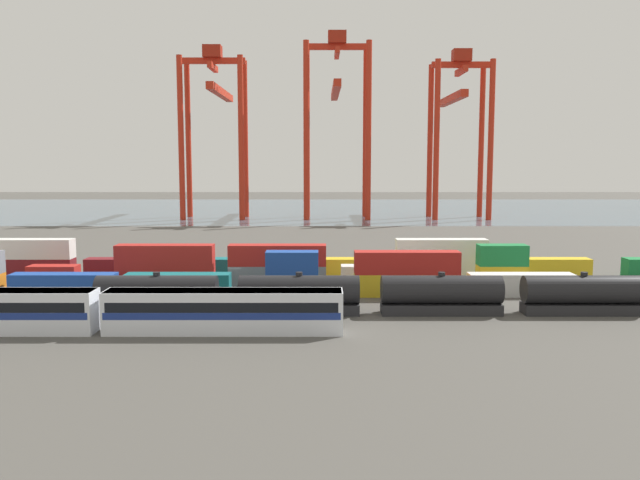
% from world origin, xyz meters
% --- Properties ---
extents(ground_plane, '(420.00, 420.00, 0.00)m').
position_xyz_m(ground_plane, '(0.00, 40.00, 0.00)').
color(ground_plane, '#4C4944').
extents(harbour_water, '(400.00, 110.00, 0.01)m').
position_xyz_m(harbour_water, '(0.00, 131.43, 0.00)').
color(harbour_water, '#475B6B').
rests_on(harbour_water, ground_plane).
extents(passenger_train, '(44.04, 3.14, 3.90)m').
position_xyz_m(passenger_train, '(-9.03, -22.57, 2.14)').
color(passenger_train, silver).
rests_on(passenger_train, ground_plane).
extents(freight_tank_row, '(70.15, 2.87, 4.33)m').
position_xyz_m(freight_tank_row, '(23.29, -15.21, 2.04)').
color(freight_tank_row, '#232326').
rests_on(freight_tank_row, ground_plane).
extents(shipping_container_2, '(12.10, 2.44, 2.60)m').
position_xyz_m(shipping_container_2, '(-18.76, -5.96, 1.30)').
color(shipping_container_2, '#1C4299').
rests_on(shipping_container_2, ground_plane).
extents(shipping_container_3, '(12.10, 2.44, 2.60)m').
position_xyz_m(shipping_container_3, '(-5.52, -5.96, 1.30)').
color(shipping_container_3, '#146066').
rests_on(shipping_container_3, ground_plane).
extents(shipping_container_4, '(6.04, 2.44, 2.60)m').
position_xyz_m(shipping_container_4, '(7.72, -5.96, 1.30)').
color(shipping_container_4, '#146066').
rests_on(shipping_container_4, ground_plane).
extents(shipping_container_5, '(6.04, 2.44, 2.60)m').
position_xyz_m(shipping_container_5, '(7.72, -5.96, 3.90)').
color(shipping_container_5, '#1C4299').
rests_on(shipping_container_5, shipping_container_4).
extents(shipping_container_6, '(12.10, 2.44, 2.60)m').
position_xyz_m(shipping_container_6, '(20.96, -5.96, 1.30)').
color(shipping_container_6, gold).
rests_on(shipping_container_6, ground_plane).
extents(shipping_container_7, '(12.10, 2.44, 2.60)m').
position_xyz_m(shipping_container_7, '(20.96, -5.96, 3.90)').
color(shipping_container_7, '#AD211C').
rests_on(shipping_container_7, shipping_container_6).
extents(shipping_container_8, '(12.10, 2.44, 2.60)m').
position_xyz_m(shipping_container_8, '(34.20, -5.96, 1.30)').
color(shipping_container_8, silver).
rests_on(shipping_container_8, ground_plane).
extents(shipping_container_10, '(6.04, 2.44, 2.60)m').
position_xyz_m(shipping_container_10, '(-22.35, 0.07, 1.30)').
color(shipping_container_10, '#AD211C').
rests_on(shipping_container_10, ground_plane).
extents(shipping_container_11, '(12.10, 2.44, 2.60)m').
position_xyz_m(shipping_container_11, '(-8.36, 0.07, 1.30)').
color(shipping_container_11, '#AD211C').
rests_on(shipping_container_11, ground_plane).
extents(shipping_container_12, '(12.10, 2.44, 2.60)m').
position_xyz_m(shipping_container_12, '(-8.36, 0.07, 3.90)').
color(shipping_container_12, '#AD211C').
rests_on(shipping_container_12, shipping_container_11).
extents(shipping_container_13, '(12.10, 2.44, 2.60)m').
position_xyz_m(shipping_container_13, '(5.63, 0.07, 1.30)').
color(shipping_container_13, slate).
rests_on(shipping_container_13, ground_plane).
extents(shipping_container_14, '(12.10, 2.44, 2.60)m').
position_xyz_m(shipping_container_14, '(5.63, 0.07, 3.90)').
color(shipping_container_14, '#AD211C').
rests_on(shipping_container_14, shipping_container_13).
extents(shipping_container_15, '(12.10, 2.44, 2.60)m').
position_xyz_m(shipping_container_15, '(19.63, 0.07, 1.30)').
color(shipping_container_15, silver).
rests_on(shipping_container_15, ground_plane).
extents(shipping_container_16, '(6.04, 2.44, 2.60)m').
position_xyz_m(shipping_container_16, '(33.62, 0.07, 1.30)').
color(shipping_container_16, gold).
rests_on(shipping_container_16, ground_plane).
extents(shipping_container_17, '(6.04, 2.44, 2.60)m').
position_xyz_m(shipping_container_17, '(33.62, 0.07, 3.90)').
color(shipping_container_17, '#197538').
rests_on(shipping_container_17, shipping_container_16).
extents(shipping_container_18, '(12.10, 2.44, 2.60)m').
position_xyz_m(shipping_container_18, '(-28.14, 6.10, 1.30)').
color(shipping_container_18, maroon).
rests_on(shipping_container_18, ground_plane).
extents(shipping_container_19, '(12.10, 2.44, 2.60)m').
position_xyz_m(shipping_container_19, '(-28.14, 6.10, 3.90)').
color(shipping_container_19, silver).
rests_on(shipping_container_19, shipping_container_18).
extents(shipping_container_20, '(12.10, 2.44, 2.60)m').
position_xyz_m(shipping_container_20, '(-14.32, 6.10, 1.30)').
color(shipping_container_20, maroon).
rests_on(shipping_container_20, ground_plane).
extents(shipping_container_21, '(12.10, 2.44, 2.60)m').
position_xyz_m(shipping_container_21, '(-0.50, 6.10, 1.30)').
color(shipping_container_21, '#146066').
rests_on(shipping_container_21, ground_plane).
extents(shipping_container_22, '(12.10, 2.44, 2.60)m').
position_xyz_m(shipping_container_22, '(13.31, 6.10, 1.30)').
color(shipping_container_22, gold).
rests_on(shipping_container_22, ground_plane).
extents(shipping_container_23, '(12.10, 2.44, 2.60)m').
position_xyz_m(shipping_container_23, '(27.13, 6.10, 1.30)').
color(shipping_container_23, silver).
rests_on(shipping_container_23, ground_plane).
extents(shipping_container_24, '(12.10, 2.44, 2.60)m').
position_xyz_m(shipping_container_24, '(27.13, 6.10, 3.90)').
color(shipping_container_24, silver).
rests_on(shipping_container_24, shipping_container_23).
extents(shipping_container_25, '(12.10, 2.44, 2.60)m').
position_xyz_m(shipping_container_25, '(40.95, 6.10, 1.30)').
color(shipping_container_25, gold).
rests_on(shipping_container_25, ground_plane).
extents(gantry_crane_west, '(17.32, 39.17, 45.87)m').
position_xyz_m(gantry_crane_west, '(-17.56, 101.91, 28.39)').
color(gantry_crane_west, red).
rests_on(gantry_crane_west, ground_plane).
extents(gantry_crane_central, '(17.79, 41.33, 49.50)m').
position_xyz_m(gantry_crane_central, '(15.46, 102.05, 30.04)').
color(gantry_crane_central, red).
rests_on(gantry_crane_central, ground_plane).
extents(gantry_crane_east, '(15.77, 35.29, 44.84)m').
position_xyz_m(gantry_crane_east, '(48.47, 101.30, 27.34)').
color(gantry_crane_east, red).
rests_on(gantry_crane_east, ground_plane).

